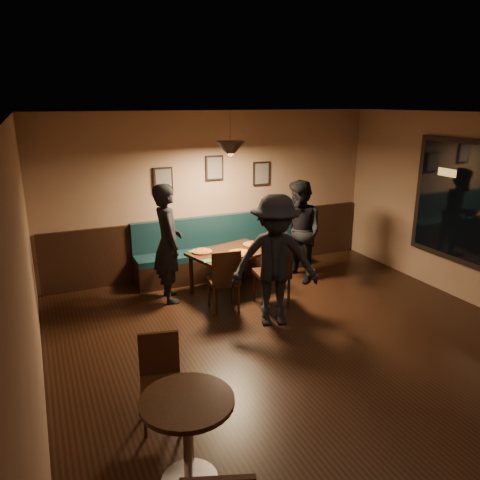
% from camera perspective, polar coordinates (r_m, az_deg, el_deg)
% --- Properties ---
extents(floor, '(7.00, 7.00, 0.00)m').
position_cam_1_polar(floor, '(5.74, 10.10, -14.57)').
color(floor, black).
rests_on(floor, ground).
extents(ceiling, '(7.00, 7.00, 0.00)m').
position_cam_1_polar(ceiling, '(4.93, 11.78, 14.59)').
color(ceiling, silver).
rests_on(ceiling, ground).
extents(wall_back, '(6.00, 0.00, 6.00)m').
position_cam_1_polar(wall_back, '(8.18, -3.18, 5.67)').
color(wall_back, '#8C704F').
rests_on(wall_back, ground).
extents(wall_left, '(0.00, 7.00, 7.00)m').
position_cam_1_polar(wall_left, '(4.30, -24.39, -5.99)').
color(wall_left, '#8C704F').
rests_on(wall_left, ground).
extents(wainscot, '(5.88, 0.06, 1.00)m').
position_cam_1_polar(wainscot, '(8.37, -3.01, -0.42)').
color(wainscot, black).
rests_on(wainscot, ground).
extents(booth_bench, '(3.00, 0.60, 1.00)m').
position_cam_1_polar(booth_bench, '(8.13, -2.32, -0.93)').
color(booth_bench, '#0F232D').
rests_on(booth_bench, ground).
extents(picture_left, '(0.32, 0.04, 0.42)m').
position_cam_1_polar(picture_left, '(7.83, -9.34, 7.22)').
color(picture_left, black).
rests_on(picture_left, wall_back).
extents(picture_center, '(0.32, 0.04, 0.42)m').
position_cam_1_polar(picture_center, '(8.08, -3.15, 8.77)').
color(picture_center, black).
rests_on(picture_center, wall_back).
extents(picture_right, '(0.32, 0.04, 0.42)m').
position_cam_1_polar(picture_right, '(8.46, 2.62, 8.10)').
color(picture_right, black).
rests_on(picture_right, wall_back).
extents(pendant_lamp, '(0.44, 0.44, 0.25)m').
position_cam_1_polar(pendant_lamp, '(7.05, -1.18, 10.93)').
color(pendant_lamp, black).
rests_on(pendant_lamp, ceiling).
extents(dining_table, '(1.42, 1.10, 0.67)m').
position_cam_1_polar(dining_table, '(7.49, -1.09, -3.81)').
color(dining_table, black).
rests_on(dining_table, floor).
extents(chair_near_left, '(0.47, 0.47, 0.95)m').
position_cam_1_polar(chair_near_left, '(6.79, -2.03, -4.78)').
color(chair_near_left, '#33180E').
rests_on(chair_near_left, floor).
extents(chair_near_right, '(0.52, 0.52, 1.05)m').
position_cam_1_polar(chair_near_right, '(6.93, 3.87, -3.88)').
color(chair_near_right, '#32170E').
rests_on(chair_near_right, floor).
extents(diner_left, '(0.47, 0.69, 1.81)m').
position_cam_1_polar(diner_left, '(7.07, -8.78, -0.41)').
color(diner_left, black).
rests_on(diner_left, floor).
extents(diner_right, '(0.77, 0.93, 1.71)m').
position_cam_1_polar(diner_right, '(7.83, 7.28, 0.98)').
color(diner_right, black).
rests_on(diner_right, floor).
extents(diner_front, '(1.31, 0.99, 1.80)m').
position_cam_1_polar(diner_front, '(6.24, 4.29, -2.58)').
color(diner_front, black).
rests_on(diner_front, floor).
extents(pizza_a, '(0.34, 0.34, 0.04)m').
position_cam_1_polar(pizza_a, '(7.33, -4.66, -1.38)').
color(pizza_a, orange).
rests_on(pizza_a, dining_table).
extents(pizza_b, '(0.44, 0.44, 0.04)m').
position_cam_1_polar(pizza_b, '(7.21, -0.05, -1.61)').
color(pizza_b, orange).
rests_on(pizza_b, dining_table).
extents(pizza_c, '(0.33, 0.33, 0.04)m').
position_cam_1_polar(pizza_c, '(7.66, 1.62, -0.54)').
color(pizza_c, orange).
rests_on(pizza_c, dining_table).
extents(soda_glass, '(0.07, 0.07, 0.14)m').
position_cam_1_polar(soda_glass, '(7.31, 4.24, -1.01)').
color(soda_glass, black).
rests_on(soda_glass, dining_table).
extents(tabasco_bottle, '(0.03, 0.03, 0.12)m').
position_cam_1_polar(tabasco_bottle, '(7.55, 2.49, -0.49)').
color(tabasco_bottle, '#9D1D05').
rests_on(tabasco_bottle, dining_table).
extents(napkin_a, '(0.20, 0.20, 0.01)m').
position_cam_1_polar(napkin_a, '(7.38, -5.50, -1.40)').
color(napkin_a, '#1F7639').
rests_on(napkin_a, dining_table).
extents(napkin_b, '(0.14, 0.14, 0.01)m').
position_cam_1_polar(napkin_b, '(6.94, -3.97, -2.54)').
color(napkin_b, '#1E7023').
rests_on(napkin_b, dining_table).
extents(cutlery_set, '(0.19, 0.06, 0.00)m').
position_cam_1_polar(cutlery_set, '(7.04, 0.01, -2.24)').
color(cutlery_set, silver).
rests_on(cutlery_set, dining_table).
extents(cafe_table, '(0.87, 0.87, 0.77)m').
position_cam_1_polar(cafe_table, '(4.00, -6.32, -23.23)').
color(cafe_table, black).
rests_on(cafe_table, floor).
extents(cafe_chair_far, '(0.45, 0.45, 0.86)m').
position_cam_1_polar(cafe_chair_far, '(4.59, -9.60, -16.82)').
color(cafe_chair_far, black).
rests_on(cafe_chair_far, floor).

